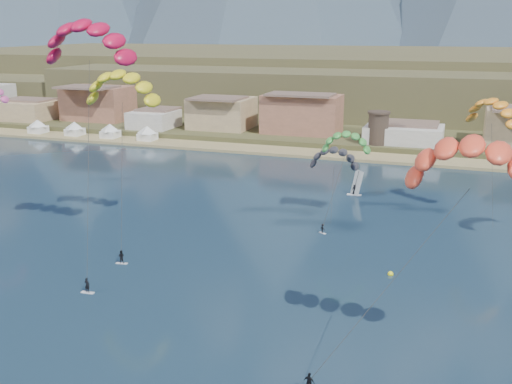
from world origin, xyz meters
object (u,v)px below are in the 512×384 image
Objects in this scene: kitesurfer_green at (346,139)px; windsurfer at (355,187)px; kitesurfer_orange at (472,156)px; buoy at (391,274)px; watchtower at (378,128)px; kitesurfer_yellow at (121,83)px; kitesurfer_red at (88,35)px.

kitesurfer_green is 3.35× the size of windsurfer.
kitesurfer_orange is 46.91m from kitesurfer_green.
buoy is (-8.32, 20.83, -20.65)m from kitesurfer_orange.
windsurfer is (2.01, -43.50, -4.81)m from watchtower.
windsurfer is (-19.64, 58.13, -19.23)m from kitesurfer_orange.
watchtower is 82.12m from buoy.
kitesurfer_orange is (50.96, -26.75, -2.52)m from kitesurfer_yellow.
kitesurfer_orange is at bearing -77.97° from watchtower.
windsurfer is at bearing 108.67° from kitesurfer_orange.
kitesurfer_orange is 33.61× the size of buoy.
kitesurfer_green reaches higher than windsurfer.
kitesurfer_green is (32.06, 15.60, -9.55)m from kitesurfer_yellow.
buoy is at bearing 111.76° from kitesurfer_orange.
kitesurfer_yellow is (-1.62, 10.28, -7.18)m from kitesurfer_red.
watchtower is at bearing 68.63° from kitesurfer_yellow.
watchtower is 59.80m from kitesurfer_green.
kitesurfer_yellow reaches higher than kitesurfer_orange.
kitesurfer_green is at bearing -87.34° from watchtower.
kitesurfer_red is 51.22m from buoy.
kitesurfer_orange reaches higher than kitesurfer_green.
watchtower reaches higher than windsurfer.
windsurfer is (31.31, 31.38, -21.75)m from kitesurfer_yellow.
kitesurfer_green is at bearing -87.30° from windsurfer.
watchtower is 11.36× the size of buoy.
watchtower is 92.73m from kitesurfer_red.
windsurfer reaches higher than buoy.
kitesurfer_yellow is 57.61m from kitesurfer_orange.
watchtower is 82.17m from kitesurfer_yellow.
buoy is (13.34, -80.79, -6.24)m from watchtower.
kitesurfer_green is (2.76, -59.28, 7.38)m from watchtower.
buoy is (42.64, -5.92, -23.17)m from kitesurfer_yellow.
watchtower is at bearing 92.66° from kitesurfer_green.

